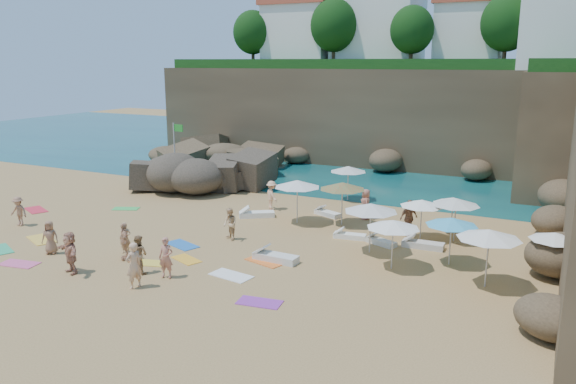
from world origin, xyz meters
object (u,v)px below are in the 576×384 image
at_px(person_stand_4, 366,204).
at_px(flag_pole, 176,145).
at_px(parasol_1, 348,169).
at_px(parasol_2, 422,203).
at_px(person_stand_1, 139,254).
at_px(lounger_0, 257,214).
at_px(person_stand_2, 272,195).
at_px(parasol_0, 297,184).
at_px(person_stand_5, 217,181).
at_px(person_stand_3, 409,218).
at_px(person_stand_6, 134,265).
at_px(person_stand_0, 125,238).
at_px(rock_outcrop, 203,188).

bearing_deg(person_stand_4, flag_pole, -130.70).
bearing_deg(parasol_1, parasol_2, -44.87).
bearing_deg(person_stand_1, lounger_0, -89.83).
relative_size(person_stand_1, person_stand_4, 0.96).
bearing_deg(lounger_0, person_stand_1, -124.49).
height_order(flag_pole, lounger_0, flag_pole).
bearing_deg(parasol_1, person_stand_4, -56.73).
bearing_deg(person_stand_2, parasol_2, -152.90).
height_order(parasol_0, person_stand_5, parasol_0).
bearing_deg(person_stand_4, person_stand_1, -55.91).
distance_m(person_stand_3, person_stand_5, 14.75).
relative_size(person_stand_5, person_stand_6, 0.78).
bearing_deg(person_stand_0, person_stand_2, 51.40).
bearing_deg(rock_outcrop, lounger_0, -34.24).
relative_size(person_stand_4, person_stand_6, 0.92).
bearing_deg(lounger_0, flag_pole, 117.79).
xyz_separation_m(rock_outcrop, person_stand_6, (7.76, -15.77, 0.93)).
xyz_separation_m(person_stand_0, person_stand_2, (2.36, 9.89, 0.14)).
relative_size(parasol_2, person_stand_3, 1.15).
relative_size(parasol_1, lounger_0, 1.17).
distance_m(parasol_2, lounger_0, 9.44).
bearing_deg(person_stand_4, rock_outcrop, -130.94).
distance_m(person_stand_1, person_stand_6, 1.61).
relative_size(person_stand_2, person_stand_5, 1.20).
bearing_deg(person_stand_5, person_stand_3, -17.90).
distance_m(flag_pole, lounger_0, 11.10).
relative_size(parasol_2, person_stand_0, 1.48).
height_order(rock_outcrop, person_stand_2, person_stand_2).
distance_m(flag_pole, person_stand_4, 15.48).
xyz_separation_m(parasol_2, person_stand_0, (-11.68, -8.05, -1.14)).
bearing_deg(person_stand_0, rock_outcrop, 84.68).
distance_m(rock_outcrop, parasol_1, 10.50).
xyz_separation_m(person_stand_3, person_stand_4, (-2.94, 1.99, -0.08)).
height_order(person_stand_3, person_stand_6, person_stand_3).
bearing_deg(rock_outcrop, person_stand_2, -22.52).
bearing_deg(person_stand_6, person_stand_0, -117.88).
height_order(lounger_0, person_stand_0, person_stand_0).
bearing_deg(parasol_0, parasol_1, 83.81).
xyz_separation_m(person_stand_5, person_stand_6, (6.35, -15.41, 0.20)).
distance_m(person_stand_5, person_stand_6, 16.67).
height_order(person_stand_2, person_stand_6, person_stand_6).
relative_size(flag_pole, person_stand_3, 2.36).
distance_m(lounger_0, person_stand_2, 2.01).
distance_m(rock_outcrop, person_stand_0, 13.62).
relative_size(lounger_0, person_stand_5, 1.37).
bearing_deg(person_stand_4, person_stand_5, -130.52).
relative_size(person_stand_0, person_stand_5, 1.00).
xyz_separation_m(person_stand_4, person_stand_5, (-11.24, 2.05, -0.13)).
bearing_deg(person_stand_6, person_stand_5, -141.99).
height_order(flag_pole, person_stand_4, flag_pole).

